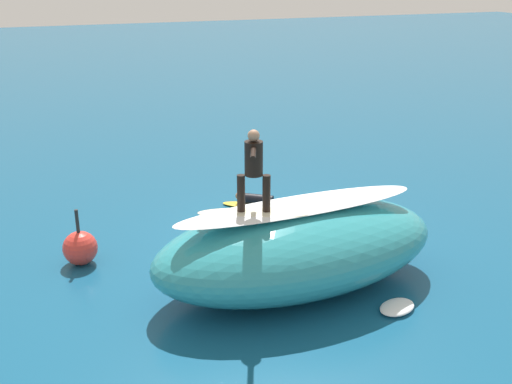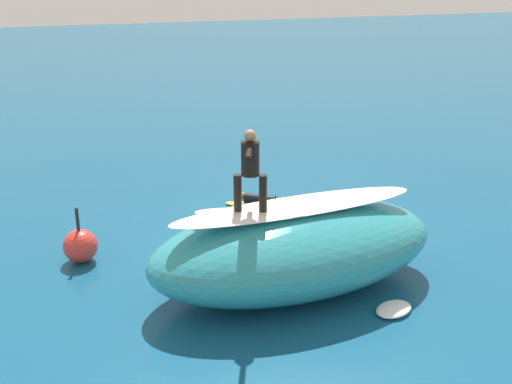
% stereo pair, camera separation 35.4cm
% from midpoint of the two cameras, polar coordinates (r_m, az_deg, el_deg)
% --- Properties ---
extents(ground_plane, '(120.00, 120.00, 0.00)m').
position_cam_midpoint_polar(ground_plane, '(14.92, 1.62, -4.22)').
color(ground_plane, '#145175').
extents(wave_crest, '(6.24, 3.35, 1.75)m').
position_cam_midpoint_polar(wave_crest, '(12.35, 3.11, -5.25)').
color(wave_crest, teal).
rests_on(wave_crest, ground_plane).
extents(wave_foam_lip, '(5.22, 1.34, 0.08)m').
position_cam_midpoint_polar(wave_foam_lip, '(11.98, 3.19, -1.30)').
color(wave_foam_lip, white).
rests_on(wave_foam_lip, wave_crest).
extents(surfboard_riding, '(2.20, 1.32, 0.10)m').
position_cam_midpoint_polar(surfboard_riding, '(11.59, -1.08, -2.00)').
color(surfboard_riding, '#EAE5C6').
rests_on(surfboard_riding, wave_crest).
extents(surfer_riding, '(0.66, 1.43, 1.58)m').
position_cam_midpoint_polar(surfer_riding, '(11.25, -1.12, 2.57)').
color(surfer_riding, black).
rests_on(surfer_riding, surfboard_riding).
extents(surfboard_paddling, '(1.89, 1.57, 0.08)m').
position_cam_midpoint_polar(surfboard_paddling, '(16.68, -0.46, -1.34)').
color(surfboard_paddling, yellow).
rests_on(surfboard_paddling, ground_plane).
extents(surfer_paddling, '(1.53, 1.21, 0.32)m').
position_cam_midpoint_polar(surfer_paddling, '(16.58, -0.02, -0.81)').
color(surfer_paddling, black).
rests_on(surfer_paddling, surfboard_paddling).
extents(buoy_marker, '(0.76, 0.76, 1.29)m').
position_cam_midpoint_polar(buoy_marker, '(14.07, -16.80, -5.02)').
color(buoy_marker, red).
rests_on(buoy_marker, ground_plane).
extents(foam_patch_near, '(0.94, 0.78, 0.14)m').
position_cam_midpoint_polar(foam_patch_near, '(12.16, 12.21, -10.47)').
color(foam_patch_near, white).
rests_on(foam_patch_near, ground_plane).
extents(foam_patch_mid, '(1.01, 0.93, 0.16)m').
position_cam_midpoint_polar(foam_patch_mid, '(14.27, 3.15, -5.09)').
color(foam_patch_mid, white).
rests_on(foam_patch_mid, ground_plane).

